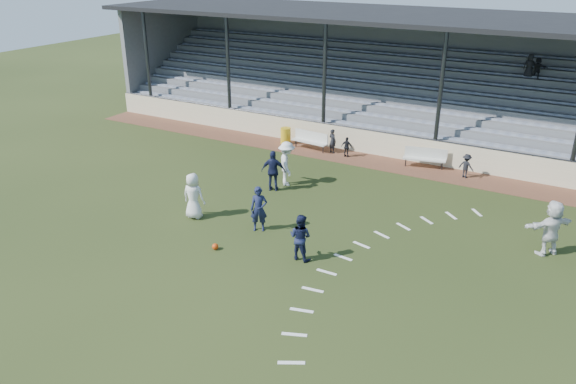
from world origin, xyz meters
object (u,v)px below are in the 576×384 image
object	(u,v)px
bench_right	(425,156)
player_navy_lead	(259,209)
trash_bin	(286,136)
bench_left	(310,139)
football	(215,247)
player_white_lead	(193,196)

from	to	relation	value
bench_right	player_navy_lead	world-z (taller)	player_navy_lead
trash_bin	bench_right	bearing A→B (deg)	1.13
bench_left	trash_bin	bearing A→B (deg)	179.62
football	bench_left	bearing A→B (deg)	100.23
trash_bin	bench_left	bearing A→B (deg)	-6.43
trash_bin	player_white_lead	distance (m)	9.75
bench_left	player_white_lead	world-z (taller)	player_white_lead
bench_left	player_white_lead	distance (m)	9.47
trash_bin	player_navy_lead	size ratio (longest dim) A/B	0.50
trash_bin	football	xyz separation A→B (m)	(3.61, -11.34, -0.34)
bench_right	player_white_lead	world-z (taller)	player_white_lead
player_navy_lead	bench_left	bearing A→B (deg)	78.24
trash_bin	player_navy_lead	xyz separation A→B (m)	(4.16, -9.33, 0.41)
bench_right	player_navy_lead	size ratio (longest dim) A/B	1.18
bench_right	trash_bin	distance (m)	7.59
player_white_lead	bench_left	bearing A→B (deg)	-98.67
player_navy_lead	player_white_lead	bearing A→B (deg)	159.01
bench_left	trash_bin	world-z (taller)	bench_left
bench_right	trash_bin	world-z (taller)	bench_right
bench_left	player_navy_lead	world-z (taller)	player_navy_lead
player_navy_lead	trash_bin	bearing A→B (deg)	86.61
bench_left	player_navy_lead	distance (m)	9.51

